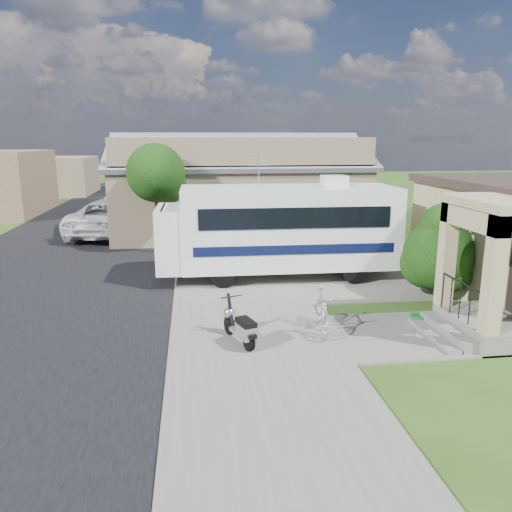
{
  "coord_description": "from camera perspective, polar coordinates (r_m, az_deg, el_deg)",
  "views": [
    {
      "loc": [
        -2.37,
        -11.97,
        4.73
      ],
      "look_at": [
        -0.5,
        2.5,
        1.3
      ],
      "focal_mm": 35.0,
      "sensor_mm": 36.0,
      "label": 1
    }
  ],
  "objects": [
    {
      "name": "distant_bldg_near",
      "position": [
        47.78,
        -22.94,
        8.45
      ],
      "size": [
        8.0,
        7.0,
        3.2
      ],
      "primitive_type": "cube",
      "color": "#7C634D",
      "rests_on": "ground"
    },
    {
      "name": "street_tree_b",
      "position": [
        31.08,
        -9.98,
        10.57
      ],
      "size": [
        2.44,
        2.4,
        4.73
      ],
      "color": "#2F2015",
      "rests_on": "ground"
    },
    {
      "name": "driveway_slab",
      "position": [
        17.56,
        5.65,
        -2.38
      ],
      "size": [
        7.0,
        6.0,
        0.05
      ],
      "primitive_type": "cube",
      "color": "#64625A",
      "rests_on": "ground"
    },
    {
      "name": "pickup_truck",
      "position": [
        26.1,
        -15.92,
        4.29
      ],
      "size": [
        4.25,
        6.98,
        1.81
      ],
      "primitive_type": "imported",
      "rotation": [
        0.0,
        0.0,
        2.94
      ],
      "color": "silver",
      "rests_on": "ground"
    },
    {
      "name": "motorhome",
      "position": [
        17.11,
        2.72,
        3.28
      ],
      "size": [
        8.11,
        2.74,
        4.14
      ],
      "rotation": [
        0.0,
        0.0,
        -0.01
      ],
      "color": "silver",
      "rests_on": "ground"
    },
    {
      "name": "street_tree_a",
      "position": [
        21.12,
        -11.09,
        8.96
      ],
      "size": [
        2.44,
        2.4,
        4.58
      ],
      "color": "#2F2015",
      "rests_on": "ground"
    },
    {
      "name": "warehouse",
      "position": [
        26.19,
        -2.15,
        7.21
      ],
      "size": [
        12.5,
        8.4,
        5.04
      ],
      "color": "#7C634D",
      "rests_on": "ground"
    },
    {
      "name": "sidewalk_slab",
      "position": [
        22.51,
        -3.72,
        1.15
      ],
      "size": [
        4.0,
        80.0,
        0.06
      ],
      "primitive_type": "cube",
      "color": "#64625A",
      "rests_on": "ground"
    },
    {
      "name": "ground",
      "position": [
        13.09,
        3.61,
        -7.99
      ],
      "size": [
        120.0,
        120.0,
        0.0
      ],
      "primitive_type": "plane",
      "color": "#264713"
    },
    {
      "name": "garden_hose",
      "position": [
        13.88,
        18.06,
        -6.96
      ],
      "size": [
        0.42,
        0.42,
        0.19
      ],
      "primitive_type": "cylinder",
      "color": "#136122",
      "rests_on": "ground"
    },
    {
      "name": "street_tree_c",
      "position": [
        40.08,
        -9.43,
        10.73
      ],
      "size": [
        2.44,
        2.4,
        4.42
      ],
      "color": "#2F2015",
      "rests_on": "ground"
    },
    {
      "name": "van",
      "position": [
        32.1,
        -15.21,
        5.72
      ],
      "size": [
        3.1,
        5.75,
        1.58
      ],
      "primitive_type": "imported",
      "rotation": [
        0.0,
        0.0,
        -0.17
      ],
      "color": "silver",
      "rests_on": "ground"
    },
    {
      "name": "bicycle",
      "position": [
        12.51,
        7.55,
        -6.59
      ],
      "size": [
        0.67,
        1.75,
        1.03
      ],
      "primitive_type": "imported",
      "rotation": [
        0.0,
        0.0,
        -0.11
      ],
      "color": "#AAABB2",
      "rests_on": "ground"
    },
    {
      "name": "walk_slab",
      "position": [
        13.09,
        17.62,
        -8.49
      ],
      "size": [
        4.0,
        3.0,
        0.05
      ],
      "primitive_type": "cube",
      "color": "#64625A",
      "rests_on": "ground"
    },
    {
      "name": "shrub",
      "position": [
        15.85,
        20.39,
        0.57
      ],
      "size": [
        2.36,
        2.26,
        2.9
      ],
      "color": "#2F2015",
      "rests_on": "ground"
    },
    {
      "name": "scooter",
      "position": [
        11.72,
        -1.76,
        -8.12
      ],
      "size": [
        0.79,
        1.54,
        1.04
      ],
      "rotation": [
        0.0,
        0.0,
        0.33
      ],
      "color": "black",
      "rests_on": "ground"
    },
    {
      "name": "street_slab",
      "position": [
        23.05,
        -20.06,
        0.6
      ],
      "size": [
        9.0,
        80.0,
        0.02
      ],
      "primitive_type": "cube",
      "color": "black",
      "rests_on": "ground"
    }
  ]
}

